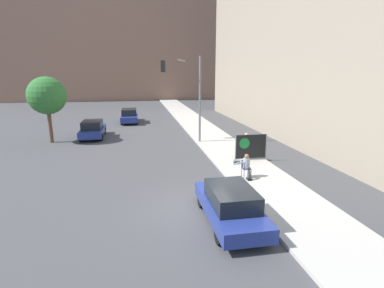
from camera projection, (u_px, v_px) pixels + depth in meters
ground_plane at (202, 209)px, 11.87m from camera, size 160.00×160.00×0.00m
sidewalk_curb at (205, 132)px, 26.83m from camera, size 3.24×90.00×0.13m
building_backdrop_far at (136, 41)px, 60.08m from camera, size 52.00×12.00×22.77m
building_backdrop_right at (321, 8)px, 25.46m from camera, size 10.00×32.00×21.25m
seated_protester at (247, 165)px, 14.90m from camera, size 0.91×0.77×1.20m
jogger_on_sidewalk at (246, 146)px, 18.02m from camera, size 0.34×0.34×1.63m
protest_banner at (251, 147)px, 17.88m from camera, size 1.97×0.06×1.55m
traffic_light_pole at (187, 85)px, 22.10m from camera, size 2.87×2.63×6.29m
parked_car_curbside at (230, 204)px, 10.68m from camera, size 1.71×4.33×1.36m
car_on_road_nearest at (93, 129)px, 24.65m from camera, size 1.74×4.33×1.44m
car_on_road_midblock at (129, 116)px, 32.09m from camera, size 1.74×4.60×1.49m
street_tree_near_curb at (47, 96)px, 22.31m from camera, size 2.81×2.81×5.00m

